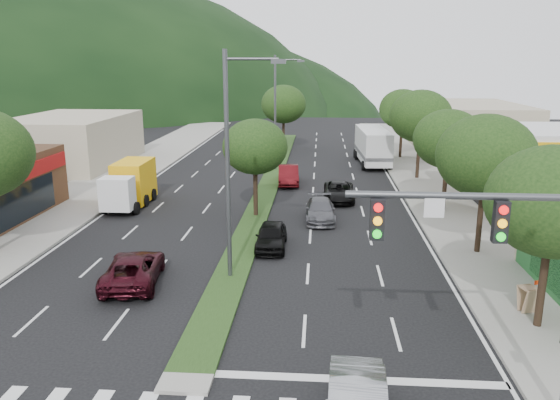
# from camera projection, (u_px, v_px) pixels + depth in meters

# --- Properties ---
(ground) EXTENTS (160.00, 160.00, 0.00)m
(ground) POSITION_uv_depth(u_px,v_px,m) (189.00, 376.00, 16.97)
(ground) COLOR black
(ground) RESTS_ON ground
(sidewalk_right) EXTENTS (5.00, 90.00, 0.15)m
(sidewalk_right) POSITION_uv_depth(u_px,v_px,m) (435.00, 193.00, 40.21)
(sidewalk_right) COLOR gray
(sidewalk_right) RESTS_ON ground
(sidewalk_left) EXTENTS (6.00, 90.00, 0.15)m
(sidewalk_left) POSITION_uv_depth(u_px,v_px,m) (99.00, 187.00, 42.02)
(sidewalk_left) COLOR gray
(sidewalk_left) RESTS_ON ground
(median) EXTENTS (1.60, 56.00, 0.12)m
(median) POSITION_uv_depth(u_px,v_px,m) (270.00, 182.00, 44.00)
(median) COLOR #1C3212
(median) RESTS_ON ground
(traffic_signal) EXTENTS (6.12, 0.40, 7.00)m
(traffic_signal) POSITION_uv_depth(u_px,v_px,m) (521.00, 261.00, 13.69)
(traffic_signal) COLOR #47494C
(traffic_signal) RESTS_ON ground
(gas_canopy) EXTENTS (12.20, 8.20, 5.25)m
(gas_canopy) POSITION_uv_depth(u_px,v_px,m) (550.00, 137.00, 35.72)
(gas_canopy) COLOR silver
(gas_canopy) RESTS_ON ground
(bldg_left_far) EXTENTS (9.00, 14.00, 4.60)m
(bldg_left_far) POSITION_uv_depth(u_px,v_px,m) (72.00, 141.00, 50.59)
(bldg_left_far) COLOR #B1A68C
(bldg_left_far) RESTS_ON ground
(bldg_right_far) EXTENTS (10.00, 16.00, 5.20)m
(bldg_right_far) POSITION_uv_depth(u_px,v_px,m) (468.00, 128.00, 57.45)
(bldg_right_far) COLOR #B1A68C
(bldg_right_far) RESTS_ON ground
(tree_r_a) EXTENTS (4.60, 4.60, 6.63)m
(tree_r_a) POSITION_uv_depth(u_px,v_px,m) (553.00, 202.00, 18.78)
(tree_r_a) COLOR black
(tree_r_a) RESTS_ON sidewalk_right
(tree_r_b) EXTENTS (4.80, 4.80, 6.94)m
(tree_r_b) POSITION_uv_depth(u_px,v_px,m) (486.00, 156.00, 26.46)
(tree_r_b) COLOR black
(tree_r_b) RESTS_ON sidewalk_right
(tree_r_c) EXTENTS (4.40, 4.40, 6.48)m
(tree_r_c) POSITION_uv_depth(u_px,v_px,m) (448.00, 139.00, 34.26)
(tree_r_c) COLOR black
(tree_r_c) RESTS_ON sidewalk_right
(tree_r_d) EXTENTS (5.00, 5.00, 7.17)m
(tree_r_d) POSITION_uv_depth(u_px,v_px,m) (421.00, 116.00, 43.81)
(tree_r_d) COLOR black
(tree_r_d) RESTS_ON sidewalk_right
(tree_r_e) EXTENTS (4.60, 4.60, 6.71)m
(tree_r_e) POSITION_uv_depth(u_px,v_px,m) (403.00, 109.00, 53.55)
(tree_r_e) COLOR black
(tree_r_e) RESTS_ON sidewalk_right
(tree_med_near) EXTENTS (4.00, 4.00, 6.02)m
(tree_med_near) POSITION_uv_depth(u_px,v_px,m) (255.00, 147.00, 33.26)
(tree_med_near) COLOR black
(tree_med_near) RESTS_ON median
(tree_med_far) EXTENTS (4.80, 4.80, 6.94)m
(tree_med_far) POSITION_uv_depth(u_px,v_px,m) (284.00, 104.00, 58.23)
(tree_med_far) COLOR black
(tree_med_far) RESTS_ON median
(streetlight_near) EXTENTS (2.60, 0.25, 10.00)m
(streetlight_near) POSITION_uv_depth(u_px,v_px,m) (232.00, 156.00, 23.30)
(streetlight_near) COLOR #47494C
(streetlight_near) RESTS_ON ground
(streetlight_mid) EXTENTS (2.60, 0.25, 10.00)m
(streetlight_mid) POSITION_uv_depth(u_px,v_px,m) (277.00, 107.00, 47.45)
(streetlight_mid) COLOR #47494C
(streetlight_mid) RESTS_ON ground
(suv_maroon) EXTENTS (2.88, 5.11, 1.35)m
(suv_maroon) POSITION_uv_depth(u_px,v_px,m) (133.00, 269.00, 23.92)
(suv_maroon) COLOR black
(suv_maroon) RESTS_ON ground
(car_queue_a) EXTENTS (1.61, 3.87, 1.31)m
(car_queue_a) POSITION_uv_depth(u_px,v_px,m) (271.00, 236.00, 28.42)
(car_queue_a) COLOR black
(car_queue_a) RESTS_ON ground
(car_queue_b) EXTENTS (1.91, 4.43, 1.27)m
(car_queue_b) POSITION_uv_depth(u_px,v_px,m) (320.00, 210.00, 33.41)
(car_queue_b) COLOR #545359
(car_queue_b) RESTS_ON ground
(car_queue_c) EXTENTS (1.89, 4.58, 1.48)m
(car_queue_c) POSITION_uv_depth(u_px,v_px,m) (288.00, 175.00, 43.23)
(car_queue_c) COLOR #530D12
(car_queue_c) RESTS_ON ground
(car_queue_d) EXTENTS (2.12, 4.55, 1.26)m
(car_queue_d) POSITION_uv_depth(u_px,v_px,m) (339.00, 192.00, 38.15)
(car_queue_d) COLOR black
(car_queue_d) RESTS_ON ground
(box_truck) EXTENTS (2.38, 5.93, 2.91)m
(box_truck) POSITION_uv_depth(u_px,v_px,m) (131.00, 185.00, 36.72)
(box_truck) COLOR white
(box_truck) RESTS_ON ground
(motorhome) EXTENTS (3.10, 8.72, 3.30)m
(motorhome) POSITION_uv_depth(u_px,v_px,m) (373.00, 146.00, 51.35)
(motorhome) COLOR silver
(motorhome) RESTS_ON ground
(a_frame_sign) EXTENTS (0.77, 0.83, 1.36)m
(a_frame_sign) POSITION_uv_depth(u_px,v_px,m) (528.00, 297.00, 20.87)
(a_frame_sign) COLOR tan
(a_frame_sign) RESTS_ON sidewalk_right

